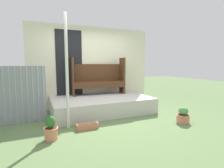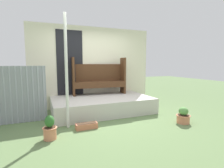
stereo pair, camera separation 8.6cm
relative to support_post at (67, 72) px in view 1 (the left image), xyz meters
The scene contains 8 objects.
ground_plane 1.61m from the support_post, ahead, with size 24.00×24.00×0.00m, color #5B7547.
porch_slab 1.77m from the support_post, 38.84° to the left, with size 2.82×1.61×0.43m.
house_wall 2.05m from the support_post, 58.03° to the left, with size 4.02×0.08×2.60m.
support_post is the anchor object (origin of this frame).
bench 1.96m from the support_post, 50.83° to the left, with size 1.72×0.54×1.18m.
flower_pot_left 1.22m from the support_post, 128.75° to the right, with size 0.27×0.27×0.46m.
flower_pot_middle 2.91m from the support_post, 16.31° to the right, with size 0.34×0.34×0.39m.
planter_box_rect 1.25m from the support_post, 33.73° to the right, with size 0.47×0.17×0.13m.
Camera 1 is at (-1.63, -3.93, 1.42)m, focal length 28.00 mm.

